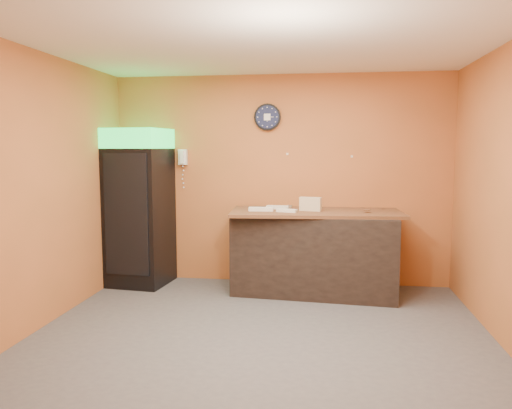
# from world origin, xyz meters

# --- Properties ---
(floor) EXTENTS (4.50, 4.50, 0.00)m
(floor) POSITION_xyz_m (0.00, 0.00, 0.00)
(floor) COLOR #47474C
(floor) RESTS_ON ground
(back_wall) EXTENTS (4.50, 0.02, 2.80)m
(back_wall) POSITION_xyz_m (0.00, 2.00, 1.40)
(back_wall) COLOR #C46C37
(back_wall) RESTS_ON floor
(left_wall) EXTENTS (0.02, 4.00, 2.80)m
(left_wall) POSITION_xyz_m (-2.25, 0.00, 1.40)
(left_wall) COLOR #C46C37
(left_wall) RESTS_ON floor
(right_wall) EXTENTS (0.02, 4.00, 2.80)m
(right_wall) POSITION_xyz_m (2.25, 0.00, 1.40)
(right_wall) COLOR #C46C37
(right_wall) RESTS_ON floor
(ceiling) EXTENTS (4.50, 4.00, 0.02)m
(ceiling) POSITION_xyz_m (0.00, 0.00, 2.80)
(ceiling) COLOR white
(ceiling) RESTS_ON back_wall
(beverage_cooler) EXTENTS (0.80, 0.81, 2.08)m
(beverage_cooler) POSITION_xyz_m (-1.84, 1.60, 1.02)
(beverage_cooler) COLOR black
(beverage_cooler) RESTS_ON floor
(prep_counter) EXTENTS (2.08, 1.06, 1.01)m
(prep_counter) POSITION_xyz_m (0.50, 1.55, 0.50)
(prep_counter) COLOR black
(prep_counter) RESTS_ON floor
(wall_clock) EXTENTS (0.36, 0.06, 0.36)m
(wall_clock) POSITION_xyz_m (-0.17, 1.97, 2.24)
(wall_clock) COLOR black
(wall_clock) RESTS_ON back_wall
(wall_phone) EXTENTS (0.12, 0.10, 0.21)m
(wall_phone) POSITION_xyz_m (-1.33, 1.95, 1.71)
(wall_phone) COLOR white
(wall_phone) RESTS_ON back_wall
(butcher_paper) EXTENTS (2.17, 1.08, 0.04)m
(butcher_paper) POSITION_xyz_m (0.50, 1.55, 1.03)
(butcher_paper) COLOR brown
(butcher_paper) RESTS_ON prep_counter
(sub_roll_stack) EXTENTS (0.28, 0.15, 0.17)m
(sub_roll_stack) POSITION_xyz_m (0.43, 1.53, 1.13)
(sub_roll_stack) COLOR beige
(sub_roll_stack) RESTS_ON butcher_paper
(wrapped_sandwich_left) EXTENTS (0.31, 0.14, 0.04)m
(wrapped_sandwich_left) POSITION_xyz_m (-0.18, 1.44, 1.07)
(wrapped_sandwich_left) COLOR white
(wrapped_sandwich_left) RESTS_ON butcher_paper
(wrapped_sandwich_mid) EXTENTS (0.26, 0.16, 0.04)m
(wrapped_sandwich_mid) POSITION_xyz_m (0.14, 1.37, 1.06)
(wrapped_sandwich_mid) COLOR white
(wrapped_sandwich_mid) RESTS_ON butcher_paper
(wrapped_sandwich_right) EXTENTS (0.29, 0.13, 0.04)m
(wrapped_sandwich_right) POSITION_xyz_m (0.00, 1.68, 1.07)
(wrapped_sandwich_right) COLOR white
(wrapped_sandwich_right) RESTS_ON butcher_paper
(kitchen_tool) EXTENTS (0.06, 0.06, 0.06)m
(kitchen_tool) POSITION_xyz_m (0.17, 1.64, 1.08)
(kitchen_tool) COLOR silver
(kitchen_tool) RESTS_ON butcher_paper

